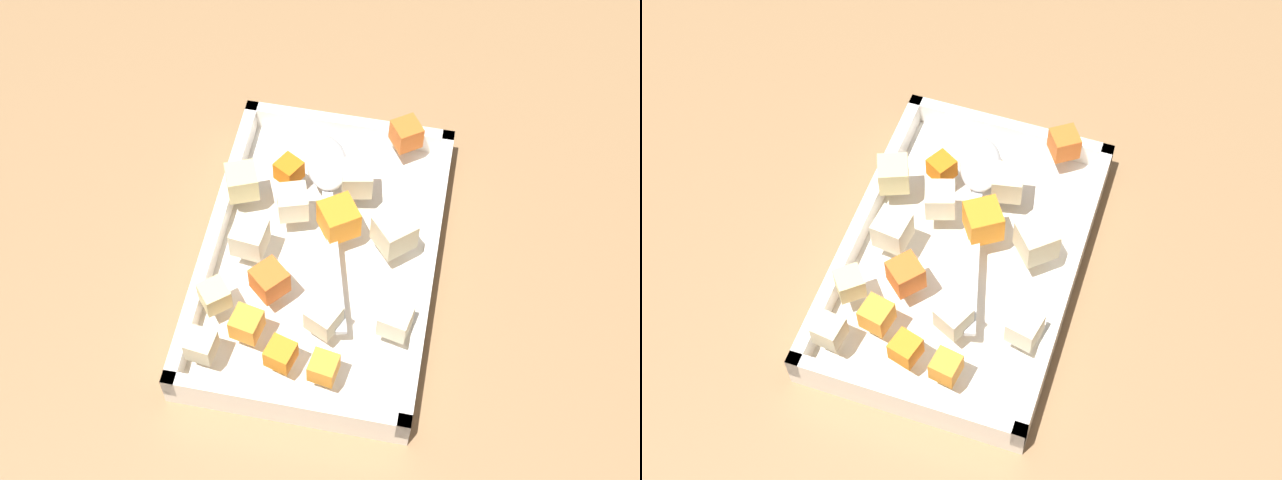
{
  "view_description": "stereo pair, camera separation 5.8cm",
  "coord_description": "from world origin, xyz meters",
  "views": [
    {
      "loc": [
        0.43,
        0.1,
        0.76
      ],
      "look_at": [
        -0.01,
        0.01,
        0.05
      ],
      "focal_mm": 51.55,
      "sensor_mm": 36.0,
      "label": 1
    },
    {
      "loc": [
        0.42,
        0.15,
        0.76
      ],
      "look_at": [
        -0.01,
        0.01,
        0.05
      ],
      "focal_mm": 51.55,
      "sensor_mm": 36.0,
      "label": 2
    }
  ],
  "objects": [
    {
      "name": "potato_chunk_mid_right",
      "position": [
        0.07,
        0.03,
        0.05
      ],
      "size": [
        0.03,
        0.03,
        0.03
      ],
      "primitive_type": "cube",
      "rotation": [
        0.0,
        0.0,
        2.71
      ],
      "color": "beige",
      "rests_on": "baking_dish"
    },
    {
      "name": "potato_chunk_far_right",
      "position": [
        -0.09,
        0.03,
        0.05
      ],
      "size": [
        0.03,
        0.03,
        0.03
      ],
      "primitive_type": "cube",
      "rotation": [
        0.0,
        0.0,
        4.9
      ],
      "color": "beige",
      "rests_on": "baking_dish"
    },
    {
      "name": "potato_chunk_near_right",
      "position": [
        -0.06,
        -0.07,
        0.05
      ],
      "size": [
        0.04,
        0.04,
        0.03
      ],
      "primitive_type": "cube",
      "rotation": [
        0.0,
        0.0,
        5.1
      ],
      "color": "#E0CC89",
      "rests_on": "baking_dish"
    },
    {
      "name": "potato_chunk_far_left",
      "position": [
        -0.03,
        0.08,
        0.06
      ],
      "size": [
        0.05,
        0.05,
        0.03
      ],
      "primitive_type": "cube",
      "rotation": [
        0.0,
        0.0,
        3.86
      ],
      "color": "beige",
      "rests_on": "baking_dish"
    },
    {
      "name": "potato_chunk_center",
      "position": [
        0.06,
        0.09,
        0.05
      ],
      "size": [
        0.03,
        0.03,
        0.03
      ],
      "primitive_type": "cube",
      "rotation": [
        0.0,
        0.0,
        6.08
      ],
      "color": "beige",
      "rests_on": "baking_dish"
    },
    {
      "name": "carrot_chunk_back_center",
      "position": [
        -0.04,
        0.02,
        0.06
      ],
      "size": [
        0.04,
        0.04,
        0.03
      ],
      "primitive_type": "cube",
      "rotation": [
        0.0,
        0.0,
        3.73
      ],
      "color": "orange",
      "rests_on": "baking_dish"
    },
    {
      "name": "potato_chunk_corner_nw",
      "position": [
        0.06,
        -0.07,
        0.05
      ],
      "size": [
        0.03,
        0.03,
        0.02
      ],
      "primitive_type": "cube",
      "rotation": [
        0.0,
        0.0,
        3.83
      ],
      "color": "#E0CC89",
      "rests_on": "baking_dish"
    },
    {
      "name": "potato_chunk_corner_se",
      "position": [
        0.11,
        -0.07,
        0.05
      ],
      "size": [
        0.03,
        0.03,
        0.02
      ],
      "primitive_type": "cube",
      "rotation": [
        0.0,
        0.0,
        3.02
      ],
      "color": "beige",
      "rests_on": "baking_dish"
    },
    {
      "name": "carrot_chunk_front_center",
      "position": [
        -0.15,
        0.07,
        0.05
      ],
      "size": [
        0.04,
        0.04,
        0.03
      ],
      "primitive_type": "cube",
      "rotation": [
        0.0,
        0.0,
        2.18
      ],
      "color": "orange",
      "rests_on": "baking_dish"
    },
    {
      "name": "carrot_chunk_near_left",
      "position": [
        -0.08,
        -0.03,
        0.05
      ],
      "size": [
        0.03,
        0.03,
        0.02
      ],
      "primitive_type": "cube",
      "rotation": [
        0.0,
        0.0,
        4.19
      ],
      "color": "orange",
      "rests_on": "baking_dish"
    },
    {
      "name": "carrot_chunk_heap_top",
      "position": [
        0.04,
        -0.02,
        0.05
      ],
      "size": [
        0.04,
        0.04,
        0.03
      ],
      "primitive_type": "cube",
      "rotation": [
        0.0,
        0.0,
        0.86
      ],
      "color": "orange",
      "rests_on": "baking_dish"
    },
    {
      "name": "potato_chunk_corner_sw",
      "position": [
        0.0,
        -0.05,
        0.06
      ],
      "size": [
        0.03,
        0.03,
        0.03
      ],
      "primitive_type": "cube",
      "rotation": [
        0.0,
        0.0,
        6.18
      ],
      "color": "beige",
      "rests_on": "baking_dish"
    },
    {
      "name": "carrot_chunk_under_handle",
      "position": [
        0.11,
        -0.0,
        0.05
      ],
      "size": [
        0.03,
        0.03,
        0.02
      ],
      "primitive_type": "cube",
      "rotation": [
        0.0,
        0.0,
        1.3
      ],
      "color": "orange",
      "rests_on": "baking_dish"
    },
    {
      "name": "carrot_chunk_heap_side",
      "position": [
        0.09,
        -0.03,
        0.05
      ],
      "size": [
        0.03,
        0.03,
        0.02
      ],
      "primitive_type": "cube",
      "rotation": [
        0.0,
        0.0,
        2.95
      ],
      "color": "orange",
      "rests_on": "baking_dish"
    },
    {
      "name": "carrot_chunk_rim_edge",
      "position": [
        0.11,
        0.04,
        0.05
      ],
      "size": [
        0.03,
        0.03,
        0.02
      ],
      "primitive_type": "cube",
      "rotation": [
        0.0,
        0.0,
        6.13
      ],
      "color": "orange",
      "rests_on": "baking_dish"
    },
    {
      "name": "baking_dish",
      "position": [
        -0.01,
        0.01,
        0.01
      ],
      "size": [
        0.32,
        0.21,
        0.04
      ],
      "color": "white",
      "rests_on": "ground_plane"
    },
    {
      "name": "potato_chunk_near_spoon",
      "position": [
        -0.05,
        -0.02,
        0.05
      ],
      "size": [
        0.04,
        0.04,
        0.03
      ],
      "primitive_type": "cube",
      "rotation": [
        0.0,
        0.0,
        1.88
      ],
      "color": "beige",
      "rests_on": "baking_dish"
    },
    {
      "name": "ground_plane",
      "position": [
        0.0,
        0.0,
        0.0
      ],
      "size": [
        4.0,
        4.0,
        0.0
      ],
      "primitive_type": "plane",
      "color": "#936D47"
    },
    {
      "name": "serving_spoon",
      "position": [
        -0.09,
        0.0,
        0.05
      ],
      "size": [
        0.22,
        0.08,
        0.02
      ],
      "rotation": [
        0.0,
        0.0,
        0.27
      ],
      "color": "silver",
      "rests_on": "baking_dish"
    }
  ]
}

